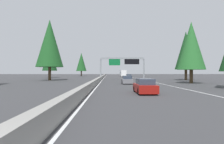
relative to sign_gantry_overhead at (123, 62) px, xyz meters
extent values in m
plane|color=#38383A|center=(7.93, 6.04, -5.08)|extent=(320.00, 320.00, 0.00)
cube|color=gray|center=(27.93, 6.34, -4.63)|extent=(180.00, 0.56, 0.90)
cube|color=silver|center=(17.93, -5.48, -5.07)|extent=(160.00, 0.16, 0.01)
cube|color=silver|center=(17.93, 5.79, -5.07)|extent=(160.00, 0.16, 0.01)
cylinder|color=gray|center=(0.04, 6.34, -2.14)|extent=(0.36, 0.36, 5.88)
cylinder|color=gray|center=(0.04, -5.98, -2.14)|extent=(0.36, 0.36, 5.88)
cube|color=gray|center=(0.04, 0.18, 1.05)|extent=(0.50, 12.32, 0.50)
cube|color=#0C602D|center=(-0.11, 2.39, -0.05)|extent=(0.12, 3.20, 1.90)
cube|color=black|center=(-0.11, -2.53, 0.05)|extent=(0.16, 4.20, 1.50)
cube|color=maroon|center=(-34.55, 0.45, -4.55)|extent=(4.40, 1.80, 0.76)
cube|color=#2D3847|center=(-34.77, 0.45, -3.89)|extent=(2.46, 1.51, 0.56)
cylinder|color=black|center=(-33.14, 1.24, -4.76)|extent=(0.64, 0.22, 0.64)
cylinder|color=black|center=(-33.14, -0.34, -4.76)|extent=(0.64, 0.22, 0.64)
cylinder|color=black|center=(-35.95, 1.24, -4.76)|extent=(0.64, 0.22, 0.64)
cylinder|color=black|center=(-35.95, -0.34, -4.76)|extent=(0.64, 0.22, 0.64)
cube|color=slate|center=(-19.17, 0.76, -4.55)|extent=(4.40, 1.80, 0.76)
cube|color=#2D3847|center=(-19.39, 0.76, -3.89)|extent=(2.46, 1.51, 0.56)
cylinder|color=black|center=(-17.76, 1.55, -4.76)|extent=(0.64, 0.22, 0.64)
cylinder|color=black|center=(-17.76, -0.03, -4.76)|extent=(0.64, 0.22, 0.64)
cylinder|color=black|center=(-20.58, 1.55, -4.76)|extent=(0.64, 0.22, 0.64)
cylinder|color=black|center=(-20.58, -0.03, -4.76)|extent=(0.64, 0.22, 0.64)
cube|color=black|center=(10.12, -2.74, -4.55)|extent=(4.40, 1.80, 0.76)
cube|color=#2D3847|center=(9.90, -2.74, -3.89)|extent=(2.46, 1.51, 0.56)
cylinder|color=black|center=(11.53, -1.95, -4.76)|extent=(0.64, 0.22, 0.64)
cylinder|color=black|center=(11.53, -3.53, -4.76)|extent=(0.64, 0.22, 0.64)
cylinder|color=black|center=(8.71, -1.95, -4.76)|extent=(0.64, 0.22, 0.64)
cylinder|color=black|center=(8.71, -3.53, -4.76)|extent=(0.64, 0.22, 0.64)
cube|color=white|center=(40.13, -3.04, -3.43)|extent=(11.50, 2.50, 2.90)
cube|color=#2D3847|center=(40.13, -3.04, -3.06)|extent=(11.04, 2.55, 0.84)
cylinder|color=black|center=(44.16, -1.94, -4.58)|extent=(1.00, 0.30, 1.00)
cylinder|color=black|center=(44.16, -4.14, -4.58)|extent=(1.00, 0.30, 1.00)
cylinder|color=black|center=(36.11, -1.94, -4.58)|extent=(1.00, 0.30, 1.00)
cylinder|color=black|center=(36.11, -4.14, -4.58)|extent=(1.00, 0.30, 1.00)
cylinder|color=#4C3823|center=(-17.49, -11.84, -3.77)|extent=(0.65, 0.65, 2.62)
cone|color=#236028|center=(-17.49, -11.84, 2.18)|extent=(5.23, 5.23, 9.28)
cylinder|color=#4C3823|center=(-2.85, -16.86, -3.63)|extent=(0.68, 0.68, 2.90)
cone|color=#143D19|center=(-2.85, -16.86, 2.96)|extent=(5.80, 5.80, 10.27)
cylinder|color=#4C3823|center=(-3.85, 19.53, -3.32)|extent=(0.74, 0.74, 3.51)
cone|color=#194C1E|center=(-3.85, 19.53, 4.65)|extent=(7.02, 7.02, 12.44)
cylinder|color=#4C3823|center=(17.69, 26.22, -3.72)|extent=(0.66, 0.66, 2.72)
cone|color=#143D19|center=(17.69, 26.22, 2.46)|extent=(5.43, 5.43, 9.63)
cylinder|color=#4C3823|center=(50.38, 19.09, -3.67)|extent=(0.67, 0.67, 2.82)
cone|color=#194C1E|center=(50.38, 19.09, 2.74)|extent=(5.64, 5.64, 9.99)
camera|label=1|loc=(-53.41, 4.07, -2.97)|focal=30.21mm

